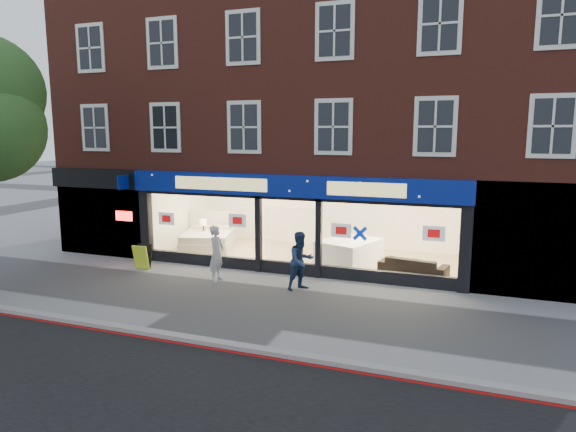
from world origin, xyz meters
The scene contains 12 objects.
ground centered at (0.00, 0.00, 0.00)m, with size 120.00×120.00×0.00m, color gray.
kerb_line centered at (0.00, -3.10, 0.01)m, with size 60.00×0.10×0.01m, color #8C0A07.
kerb_stone centered at (0.00, -2.90, 0.06)m, with size 60.00×0.25×0.12m, color gray.
showroom_floor centered at (0.00, 5.25, 0.05)m, with size 11.00×4.50×0.10m, color tan.
building centered at (-0.02, 6.93, 6.67)m, with size 19.00×8.26×10.30m.
display_bed centered at (-4.16, 5.17, 0.46)m, with size 2.49×2.76×1.31m.
bedside_table centered at (-4.40, 5.23, 0.38)m, with size 0.45×0.45×0.55m, color brown.
mattress_stack centered at (1.61, 4.88, 0.51)m, with size 2.22×2.48×0.81m.
sofa centered at (3.95, 3.90, 0.41)m, with size 2.13×0.83×0.62m, color black.
a_board centered at (-4.90, 1.92, 0.43)m, with size 0.56×0.36×0.86m, color #D5E929.
pedestrian_grey centered at (-1.84, 1.56, 0.88)m, with size 0.64×0.42×1.76m, color #B7BAC0.
pedestrian_blue centered at (0.95, 1.60, 0.88)m, with size 0.85×0.67×1.76m, color navy.
Camera 1 is at (5.73, -12.36, 4.65)m, focal length 32.00 mm.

